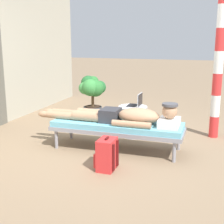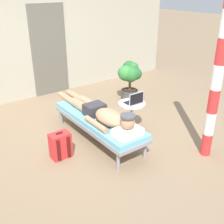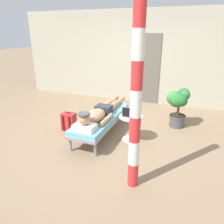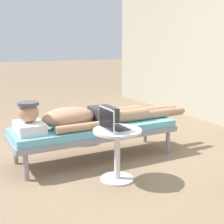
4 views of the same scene
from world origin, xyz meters
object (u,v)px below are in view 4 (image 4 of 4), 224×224
side_table (117,146)px  laptop (113,124)px  lounge_chair (95,130)px  backpack (65,128)px  person_reclining (88,117)px

side_table → laptop: (0.00, -0.05, 0.23)m
lounge_chair → backpack: 0.78m
lounge_chair → backpack: size_ratio=4.61×
side_table → backpack: (-1.42, -0.03, -0.16)m
lounge_chair → side_table: (0.66, -0.07, 0.01)m
side_table → laptop: bearing=-90.0°
lounge_chair → side_table: bearing=-5.6°
lounge_chair → side_table: side_table is taller
person_reclining → side_table: size_ratio=4.15×
person_reclining → backpack: (-0.76, -0.01, -0.32)m
person_reclining → laptop: (0.66, -0.02, 0.06)m
lounge_chair → person_reclining: bearing=-90.0°
person_reclining → backpack: bearing=-179.5°
person_reclining → backpack: person_reclining is taller
person_reclining → side_table: 0.68m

